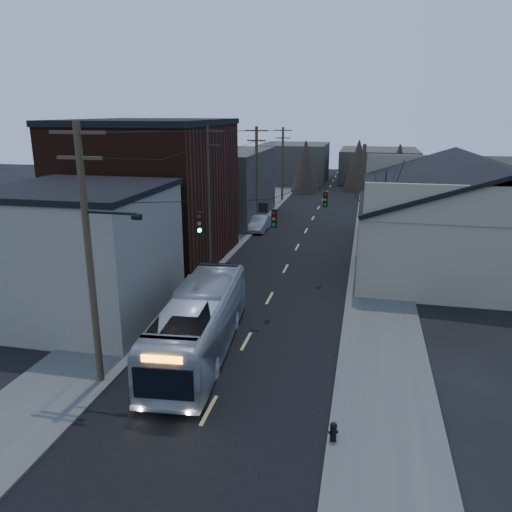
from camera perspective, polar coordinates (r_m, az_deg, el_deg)
The scene contains 15 objects.
ground at distance 18.18m, azimuth -7.46°, elevation -20.50°, with size 160.00×160.00×0.00m, color black.
road_surface at distance 45.25m, azimuth 5.43°, elevation 2.30°, with size 9.00×110.00×0.02m, color black.
sidewalk_left at distance 46.45m, azimuth -2.56°, elevation 2.79°, with size 4.00×110.00×0.12m, color #474744.
sidewalk_right at distance 44.95m, azimuth 13.68°, elevation 1.88°, with size 4.00×110.00×0.12m, color #474744.
building_clapboard at distance 27.74m, azimuth -19.05°, elevation -0.02°, with size 8.00×8.00×7.00m, color gray.
building_brick at distance 37.39m, azimuth -11.89°, elevation 6.90°, with size 10.00×12.00×10.00m, color black.
building_left_far at distance 52.29m, azimuth -4.10°, elevation 8.11°, with size 9.00×14.00×7.00m, color #37322C.
warehouse at distance 40.21m, azimuth 23.31°, elevation 3.21°, with size 16.16×20.60×7.73m.
building_far_left at distance 79.81m, azimuth 4.38°, elevation 10.54°, with size 10.00×12.00×6.00m, color #37322C.
building_far_right at distance 84.05m, azimuth 13.81°, elevation 10.07°, with size 12.00×14.00×5.00m, color #37322C.
bare_tree at distance 34.41m, azimuth 14.26°, elevation 3.58°, with size 0.40×0.40×7.20m, color black.
utility_lines at distance 39.13m, azimuth -0.04°, elevation 7.58°, with size 11.24×45.28×10.50m.
bus at distance 23.10m, azimuth -6.48°, elevation -7.65°, with size 2.57×10.96×3.05m, color #A2A8AD.
parked_car at distance 46.97m, azimuth 0.42°, elevation 3.75°, with size 1.47×4.21×1.39m, color #929499.
fire_hydrant at distance 17.96m, azimuth 8.84°, elevation -19.14°, with size 0.34×0.24×0.70m.
Camera 1 is at (5.28, -13.62, 10.83)m, focal length 35.00 mm.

